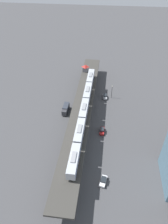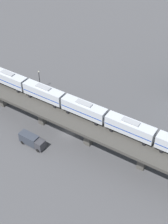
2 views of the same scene
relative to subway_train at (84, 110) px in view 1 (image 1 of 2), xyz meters
The scene contains 9 objects.
ground_plane 10.69m from the subway_train, 72.68° to the right, with size 400.00×400.00×0.00m, color #424244.
elevated_viaduct 5.86m from the subway_train, 73.32° to the right, with size 9.63×92.10×7.15m.
subway_train is the anchor object (origin of this frame).
signal_hut 36.31m from the subway_train, 84.76° to the right, with size 3.26×3.26×3.40m.
street_car_silver 25.71m from the subway_train, 109.31° to the right, with size 2.31×4.57×1.89m.
street_car_white 28.57m from the subway_train, 110.10° to the left, with size 2.63×4.67×1.89m.
street_car_red 11.84m from the subway_train, 166.24° to the left, with size 2.03×4.44×1.89m.
delivery_truck 15.82m from the subway_train, 45.44° to the right, with size 2.56×7.27×3.20m.
street_lamp 26.51m from the subway_train, 115.51° to the right, with size 0.44×0.44×6.94m.
Camera 1 is at (-8.95, 71.45, 64.28)m, focal length 35.00 mm.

